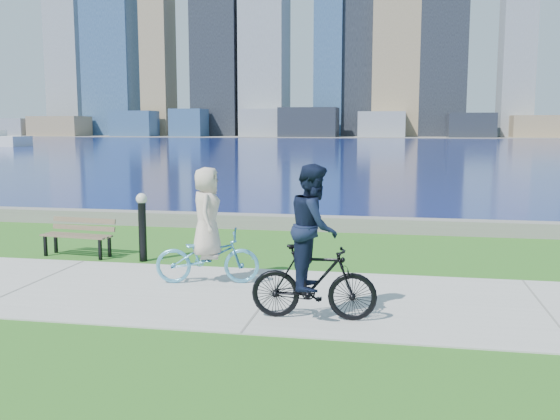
{
  "coord_description": "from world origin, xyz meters",
  "views": [
    {
      "loc": [
        1.89,
        -9.06,
        2.62
      ],
      "look_at": [
        -0.17,
        1.8,
        1.1
      ],
      "focal_mm": 40.0,
      "sensor_mm": 36.0,
      "label": 1
    }
  ],
  "objects_px": {
    "cyclist_man": "(314,255)",
    "park_bench": "(79,233)",
    "cyclist_woman": "(207,240)",
    "bollard_lamp": "(142,222)"
  },
  "relations": [
    {
      "from": "cyclist_woman",
      "to": "cyclist_man",
      "type": "xyz_separation_m",
      "value": [
        1.98,
        -1.6,
        0.17
      ]
    },
    {
      "from": "bollard_lamp",
      "to": "park_bench",
      "type": "bearing_deg",
      "value": 170.23
    },
    {
      "from": "cyclist_woman",
      "to": "bollard_lamp",
      "type": "bearing_deg",
      "value": 39.31
    },
    {
      "from": "cyclist_woman",
      "to": "cyclist_man",
      "type": "bearing_deg",
      "value": -140.11
    },
    {
      "from": "bollard_lamp",
      "to": "cyclist_woman",
      "type": "distance_m",
      "value": 2.26
    },
    {
      "from": "cyclist_woman",
      "to": "cyclist_man",
      "type": "relative_size",
      "value": 0.92
    },
    {
      "from": "cyclist_man",
      "to": "park_bench",
      "type": "bearing_deg",
      "value": 55.83
    },
    {
      "from": "bollard_lamp",
      "to": "cyclist_man",
      "type": "bearing_deg",
      "value": -39.19
    },
    {
      "from": "park_bench",
      "to": "cyclist_woman",
      "type": "xyz_separation_m",
      "value": [
        3.21,
        -1.69,
        0.27
      ]
    },
    {
      "from": "bollard_lamp",
      "to": "cyclist_woman",
      "type": "bearing_deg",
      "value": -39.5
    }
  ]
}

